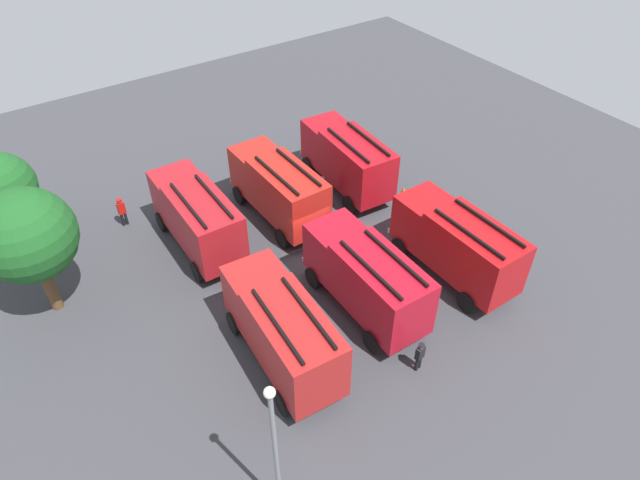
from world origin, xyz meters
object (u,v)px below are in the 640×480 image
object	(u,v)px
traffic_cone_1	(456,222)
fire_truck_3	(278,187)
traffic_cone_0	(287,181)
lamppost	(275,446)
tree_1	(0,188)
firefighter_0	(420,355)
fire_truck_1	(347,158)
fire_truck_5	(197,216)
fire_truck_2	(366,276)
firefighter_3	(422,293)
tree_0	(27,236)
fire_truck_0	(457,243)
fire_truck_4	(282,328)
traffic_cone_2	(403,192)
firefighter_1	(122,211)
firefighter_2	(322,188)

from	to	relation	value
traffic_cone_1	fire_truck_3	bearing A→B (deg)	50.83
traffic_cone_0	lamppost	xyz separation A→B (m)	(-16.91, 10.77, 3.87)
tree_1	firefighter_0	bearing A→B (deg)	-146.47
fire_truck_1	fire_truck_5	xyz separation A→B (m)	(-0.07, 9.89, 0.00)
fire_truck_3	firefighter_0	world-z (taller)	fire_truck_3
fire_truck_2	firefighter_3	xyz separation A→B (m)	(-1.47, -2.37, -1.23)
fire_truck_3	fire_truck_1	bearing A→B (deg)	-87.54
fire_truck_5	lamppost	xyz separation A→B (m)	(-14.51, 3.76, 2.02)
fire_truck_5	firefighter_0	world-z (taller)	fire_truck_5
fire_truck_3	tree_0	world-z (taller)	tree_0
firefighter_0	traffic_cone_1	size ratio (longest dim) A/B	2.63
fire_truck_0	fire_truck_4	distance (m)	10.04
fire_truck_0	tree_0	distance (m)	19.91
fire_truck_1	traffic_cone_2	bearing A→B (deg)	-136.89
tree_0	fire_truck_0	bearing A→B (deg)	-117.71
fire_truck_0	firefighter_1	xyz separation A→B (m)	(13.54, 12.56, -1.14)
traffic_cone_1	fire_truck_2	bearing A→B (deg)	103.67
fire_truck_4	fire_truck_5	distance (m)	9.09
fire_truck_1	traffic_cone_2	world-z (taller)	fire_truck_1
fire_truck_3	tree_1	xyz separation A→B (m)	(5.96, 12.87, 1.63)
fire_truck_0	fire_truck_3	bearing A→B (deg)	27.69
fire_truck_4	fire_truck_5	xyz separation A→B (m)	(9.08, -0.29, 0.00)
fire_truck_1	firefighter_3	distance (m)	10.66
fire_truck_5	firefighter_2	world-z (taller)	fire_truck_5
fire_truck_0	traffic_cone_2	distance (m)	7.22
firefighter_1	fire_truck_2	bearing A→B (deg)	27.94
firefighter_1	tree_0	distance (m)	7.46
fire_truck_5	fire_truck_2	bearing A→B (deg)	-151.40
fire_truck_2	firefighter_2	distance (m)	9.07
fire_truck_0	tree_0	xyz separation A→B (m)	(9.19, 17.50, 2.37)
firefighter_3	tree_0	distance (m)	18.12
fire_truck_1	fire_truck_2	xyz separation A→B (m)	(-8.69, 5.34, 0.00)
firefighter_2	traffic_cone_2	size ratio (longest dim) A/B	2.31
fire_truck_1	fire_truck_4	size ratio (longest dim) A/B	1.00
fire_truck_2	tree_0	xyz separation A→B (m)	(8.53, 12.31, 2.37)
traffic_cone_1	firefighter_3	bearing A→B (deg)	120.68
traffic_cone_0	traffic_cone_1	bearing A→B (deg)	-147.41
fire_truck_5	traffic_cone_2	xyz separation A→B (m)	(-2.71, -12.16, -1.78)
traffic_cone_1	fire_truck_4	bearing A→B (deg)	100.67
fire_truck_3	fire_truck_5	world-z (taller)	same
fire_truck_0	traffic_cone_0	distance (m)	12.13
firefighter_3	tree_1	distance (m)	21.95
fire_truck_5	firefighter_1	size ratio (longest dim) A/B	4.04
firefighter_2	traffic_cone_1	bearing A→B (deg)	131.59
fire_truck_2	firefighter_2	world-z (taller)	fire_truck_2
fire_truck_0	traffic_cone_1	bearing A→B (deg)	-49.15
fire_truck_1	firefighter_1	size ratio (longest dim) A/B	4.10
fire_truck_3	fire_truck_5	xyz separation A→B (m)	(0.19, 4.89, 0.00)
firefighter_1	tree_1	world-z (taller)	tree_1
tree_1	fire_truck_4	bearing A→B (deg)	-152.60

